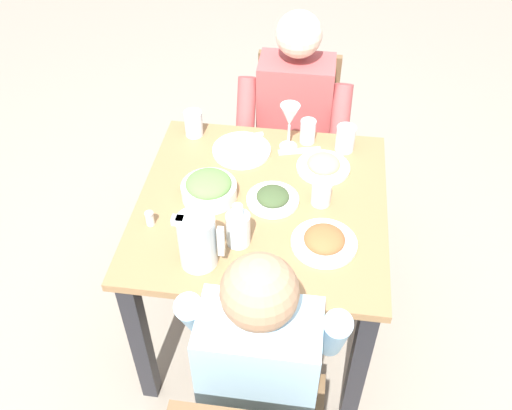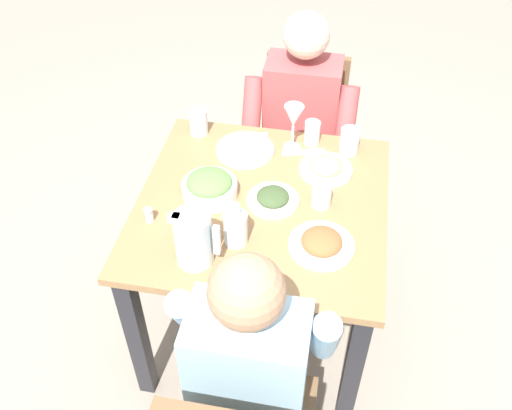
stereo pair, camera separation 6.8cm
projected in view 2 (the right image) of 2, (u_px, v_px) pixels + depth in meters
The scene contains 20 objects.
ground_plane at pixel (261, 321), 2.52m from camera, with size 8.00×8.00×0.00m, color gray.
dining_table at pixel (262, 226), 2.10m from camera, with size 0.89×0.89×0.73m.
chair_far at pixel (302, 135), 2.73m from camera, with size 0.40×0.40×0.85m.
diner_near at pixel (254, 357), 1.68m from camera, with size 0.48×0.53×1.15m.
diner_far at pixel (298, 136), 2.48m from camera, with size 0.48×0.53×1.15m.
water_pitcher at pixel (194, 239), 1.75m from camera, with size 0.16×0.12×0.19m.
salad_bowl at pixel (209, 187), 2.01m from camera, with size 0.20×0.20×0.09m.
plate_rice_curry at pixel (322, 243), 1.84m from camera, with size 0.22×0.22×0.06m.
plate_dolmas at pixel (273, 198), 2.00m from camera, with size 0.19×0.19×0.05m.
plate_yoghurt at pixel (245, 148), 2.22m from camera, with size 0.23×0.23×0.05m.
plate_fries at pixel (326, 167), 2.13m from camera, with size 0.20×0.20×0.05m.
water_glass_by_pitcher at pixel (321, 195), 1.97m from camera, with size 0.07×0.07×0.09m, color silver.
water_glass_near_right at pixel (198, 122), 2.28m from camera, with size 0.07×0.07×0.11m, color silver.
water_glass_far_right at pixel (312, 133), 2.23m from camera, with size 0.06×0.06×0.10m, color silver.
water_glass_far_left at pixel (349, 141), 2.19m from camera, with size 0.08×0.08×0.10m, color silver.
wine_glass at pixel (294, 118), 2.14m from camera, with size 0.08×0.08×0.20m.
oil_carafe at pixel (235, 229), 1.84m from camera, with size 0.08×0.08×0.16m.
salt_shaker at pixel (149, 215), 1.93m from camera, with size 0.03×0.03×0.05m.
fork_near at pixel (303, 152), 2.22m from camera, with size 0.17×0.03×0.01m, color silver.
knife_near at pixel (245, 137), 2.29m from camera, with size 0.18×0.02×0.01m, color silver.
Camera 2 is at (0.25, -1.45, 2.11)m, focal length 39.57 mm.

